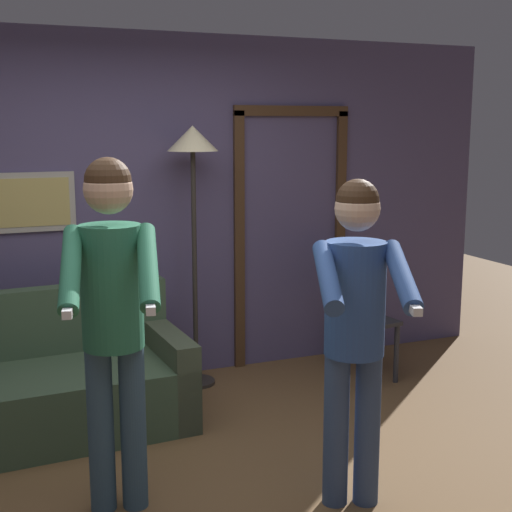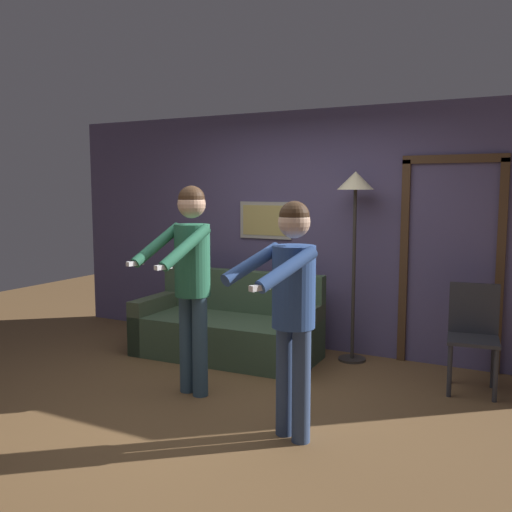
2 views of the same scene
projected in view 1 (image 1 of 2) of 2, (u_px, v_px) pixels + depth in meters
ground_plane at (194, 507)px, 3.66m from camera, size 12.00×12.00×0.00m
back_wall_assembly at (112, 212)px, 5.23m from camera, size 6.40×0.10×2.60m
couch at (35, 392)px, 4.48m from camera, size 1.94×0.93×0.87m
torchiere_lamp at (193, 166)px, 5.11m from camera, size 0.37×0.37×1.93m
person_standing_left at (112, 301)px, 3.44m from camera, size 0.53×0.72×1.78m
person_standing_right at (355, 314)px, 3.50m from camera, size 0.58×0.73×1.68m
dining_chair_distant at (357, 310)px, 5.47m from camera, size 0.48×0.48×0.93m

